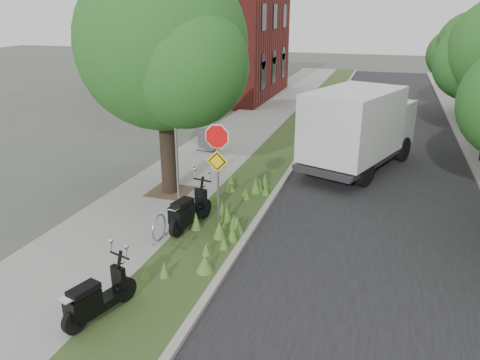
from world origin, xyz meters
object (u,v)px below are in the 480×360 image
(sign_assembly, at_px, (217,156))
(scooter_near, at_px, (92,303))
(box_truck, at_px, (359,125))
(scooter_far, at_px, (187,215))
(utility_cabinet, at_px, (207,139))

(sign_assembly, height_order, scooter_near, sign_assembly)
(scooter_near, bearing_deg, box_truck, 69.99)
(sign_assembly, xyz_separation_m, scooter_far, (-0.84, -0.34, -1.74))
(scooter_near, height_order, scooter_far, scooter_far)
(sign_assembly, height_order, box_truck, sign_assembly)
(sign_assembly, height_order, scooter_far, sign_assembly)
(scooter_near, xyz_separation_m, box_truck, (4.31, 11.83, 1.26))
(scooter_far, height_order, utility_cabinet, utility_cabinet)
(sign_assembly, xyz_separation_m, utility_cabinet, (-3.20, 7.34, -1.68))
(sign_assembly, relative_size, scooter_near, 1.78)
(scooter_near, relative_size, box_truck, 0.28)
(box_truck, bearing_deg, scooter_near, -110.01)
(box_truck, relative_size, utility_cabinet, 6.04)
(utility_cabinet, bearing_deg, scooter_far, -72.95)
(box_truck, height_order, utility_cabinet, box_truck)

